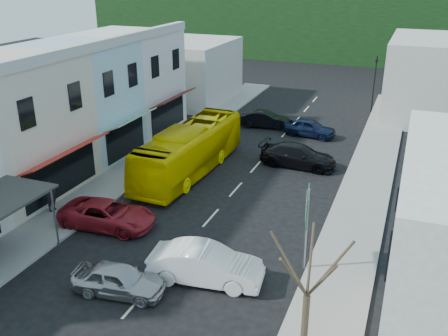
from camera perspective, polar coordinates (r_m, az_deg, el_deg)
ground at (r=24.45m, az=-5.18°, el=-9.77°), size 120.00×120.00×0.00m
sidewalk_left at (r=35.55m, az=-8.97°, el=0.75°), size 3.00×52.00×0.15m
sidewalk_right at (r=31.28m, az=15.67°, el=-2.91°), size 3.00×52.00×0.15m
shopfront_row at (r=33.37m, az=-21.18°, el=5.20°), size 8.25×30.00×8.00m
distant_block_left at (r=51.26m, az=-4.07°, el=10.99°), size 8.00×10.00×6.00m
distant_block_right at (r=49.39m, az=22.89°, el=9.49°), size 8.00×12.00×7.00m
hillside at (r=84.49m, az=14.40°, el=17.34°), size 80.00×26.00×14.00m
bus at (r=33.00m, az=-3.92°, el=2.01°), size 2.87×11.67×3.10m
car_silver at (r=21.85m, az=-11.97°, el=-12.31°), size 4.58×2.32×1.40m
car_white at (r=22.16m, az=-2.10°, el=-11.25°), size 4.59×2.33×1.40m
car_red at (r=27.10m, az=-13.16°, el=-5.22°), size 4.72×2.22×1.40m
car_black_near at (r=34.63m, az=8.47°, el=1.30°), size 4.57×2.03×1.40m
car_navy_mid at (r=40.98m, az=9.77°, el=4.53°), size 4.60×2.38×1.40m
car_black_far at (r=42.86m, az=4.68°, el=5.57°), size 4.60×2.37×1.40m
pedestrian_left at (r=29.31m, az=-19.15°, el=-3.08°), size 0.47×0.64×1.70m
direction_sign at (r=22.47m, az=9.35°, el=-7.10°), size 0.88×1.90×4.05m
street_tree at (r=16.53m, az=9.46°, el=-14.21°), size 2.73×2.73×6.35m
traffic_signal at (r=48.88m, az=16.78°, el=9.13°), size 1.20×1.39×5.27m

